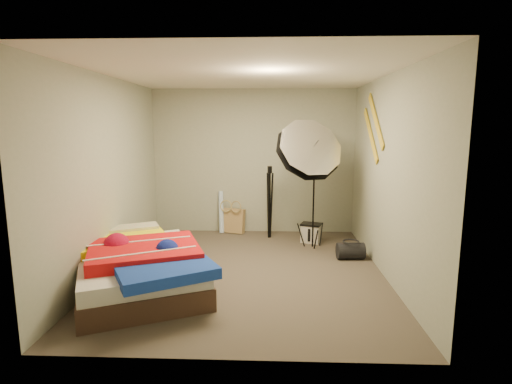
{
  "coord_description": "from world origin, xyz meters",
  "views": [
    {
      "loc": [
        0.32,
        -4.96,
        1.89
      ],
      "look_at": [
        0.1,
        0.6,
        0.95
      ],
      "focal_mm": 28.0,
      "sensor_mm": 36.0,
      "label": 1
    }
  ],
  "objects_px": {
    "bed": "(140,265)",
    "photo_umbrella": "(307,152)",
    "camera_case": "(311,234)",
    "duffel_bag": "(351,251)",
    "camera_tripod": "(270,197)",
    "wrapping_roll": "(221,212)",
    "tote_bag": "(233,221)"
  },
  "relations": [
    {
      "from": "wrapping_roll",
      "to": "camera_tripod",
      "type": "height_order",
      "value": "camera_tripod"
    },
    {
      "from": "camera_case",
      "to": "camera_tripod",
      "type": "distance_m",
      "value": 0.91
    },
    {
      "from": "camera_tripod",
      "to": "duffel_bag",
      "type": "bearing_deg",
      "value": -42.09
    },
    {
      "from": "tote_bag",
      "to": "bed",
      "type": "bearing_deg",
      "value": -90.18
    },
    {
      "from": "duffel_bag",
      "to": "bed",
      "type": "height_order",
      "value": "bed"
    },
    {
      "from": "wrapping_roll",
      "to": "bed",
      "type": "bearing_deg",
      "value": -104.48
    },
    {
      "from": "bed",
      "to": "photo_umbrella",
      "type": "bearing_deg",
      "value": 36.58
    },
    {
      "from": "wrapping_roll",
      "to": "camera_case",
      "type": "bearing_deg",
      "value": -19.95
    },
    {
      "from": "tote_bag",
      "to": "duffel_bag",
      "type": "distance_m",
      "value": 2.27
    },
    {
      "from": "bed",
      "to": "camera_tripod",
      "type": "relative_size",
      "value": 1.85
    },
    {
      "from": "wrapping_roll",
      "to": "bed",
      "type": "xyz_separation_m",
      "value": [
        -0.64,
        -2.48,
        -0.09
      ]
    },
    {
      "from": "tote_bag",
      "to": "photo_umbrella",
      "type": "distance_m",
      "value": 2.01
    },
    {
      "from": "wrapping_roll",
      "to": "photo_umbrella",
      "type": "height_order",
      "value": "photo_umbrella"
    },
    {
      "from": "duffel_bag",
      "to": "camera_tripod",
      "type": "height_order",
      "value": "camera_tripod"
    },
    {
      "from": "tote_bag",
      "to": "wrapping_roll",
      "type": "xyz_separation_m",
      "value": [
        -0.2,
        0.0,
        0.15
      ]
    },
    {
      "from": "wrapping_roll",
      "to": "duffel_bag",
      "type": "height_order",
      "value": "wrapping_roll"
    },
    {
      "from": "camera_case",
      "to": "duffel_bag",
      "type": "xyz_separation_m",
      "value": [
        0.49,
        -0.8,
        -0.03
      ]
    },
    {
      "from": "camera_case",
      "to": "wrapping_roll",
      "type": "bearing_deg",
      "value": 179.82
    },
    {
      "from": "wrapping_roll",
      "to": "tote_bag",
      "type": "bearing_deg",
      "value": 0.0
    },
    {
      "from": "camera_case",
      "to": "bed",
      "type": "relative_size",
      "value": 0.13
    },
    {
      "from": "photo_umbrella",
      "to": "camera_tripod",
      "type": "distance_m",
      "value": 1.17
    },
    {
      "from": "camera_case",
      "to": "duffel_bag",
      "type": "bearing_deg",
      "value": -38.69
    },
    {
      "from": "camera_case",
      "to": "photo_umbrella",
      "type": "distance_m",
      "value": 1.41
    },
    {
      "from": "tote_bag",
      "to": "camera_case",
      "type": "bearing_deg",
      "value": -4.12
    },
    {
      "from": "wrapping_roll",
      "to": "duffel_bag",
      "type": "relative_size",
      "value": 1.91
    },
    {
      "from": "tote_bag",
      "to": "bed",
      "type": "distance_m",
      "value": 2.62
    },
    {
      "from": "bed",
      "to": "tote_bag",
      "type": "bearing_deg",
      "value": 71.25
    },
    {
      "from": "tote_bag",
      "to": "wrapping_roll",
      "type": "height_order",
      "value": "wrapping_roll"
    },
    {
      "from": "camera_case",
      "to": "camera_tripod",
      "type": "height_order",
      "value": "camera_tripod"
    },
    {
      "from": "duffel_bag",
      "to": "camera_case",
      "type": "bearing_deg",
      "value": 117.99
    },
    {
      "from": "wrapping_roll",
      "to": "duffel_bag",
      "type": "bearing_deg",
      "value": -33.82
    },
    {
      "from": "duffel_bag",
      "to": "camera_tripod",
      "type": "relative_size",
      "value": 0.32
    }
  ]
}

